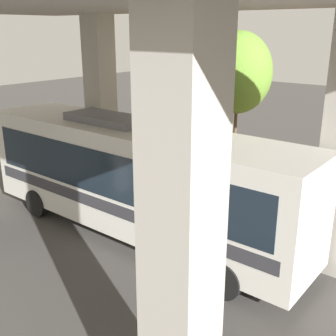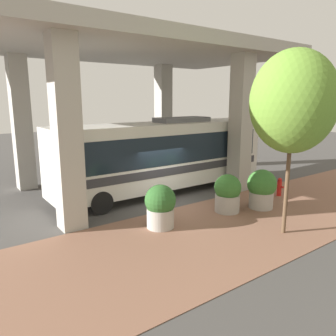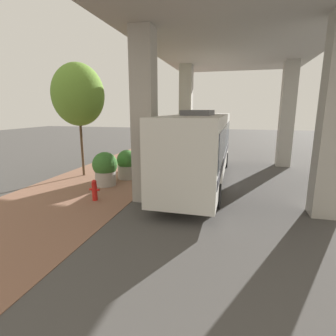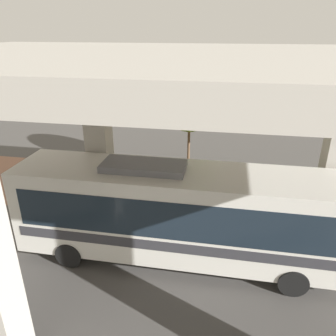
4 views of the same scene
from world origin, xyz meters
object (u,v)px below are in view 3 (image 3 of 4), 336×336
Objects in this scene: bus at (201,144)px; planter_middle at (127,164)px; planter_back at (105,168)px; street_tree_near at (78,95)px; planter_front at (150,155)px; fire_hydrant at (95,190)px.

bus is 4.35m from planter_middle.
planter_back is at bearing -156.83° from bus.
street_tree_near reaches higher than planter_back.
street_tree_near is at bearing 145.21° from planter_back.
planter_back is at bearing -108.84° from planter_middle.
bus is 6.62× the size of planter_back.
bus reaches higher than planter_front.
planter_front reaches higher than planter_middle.
planter_front is 5.95m from street_tree_near.
planter_back is 0.27× the size of street_tree_near.
planter_back is (-0.54, -1.58, 0.08)m from planter_middle.
planter_front is 1.01× the size of planter_middle.
fire_hydrant is 0.56× the size of planter_front.
bus is 12.39× the size of fire_hydrant.
planter_back is (-0.66, 2.27, 0.43)m from fire_hydrant.
planter_back is (-0.77, -4.94, 0.05)m from planter_front.
planter_middle is at bearing 91.85° from fire_hydrant.
planter_back is at bearing 106.32° from fire_hydrant.
planter_middle reaches higher than fire_hydrant.
bus is 7.46m from street_tree_near.
planter_front is 0.95× the size of planter_back.
street_tree_near reaches higher than planter_middle.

